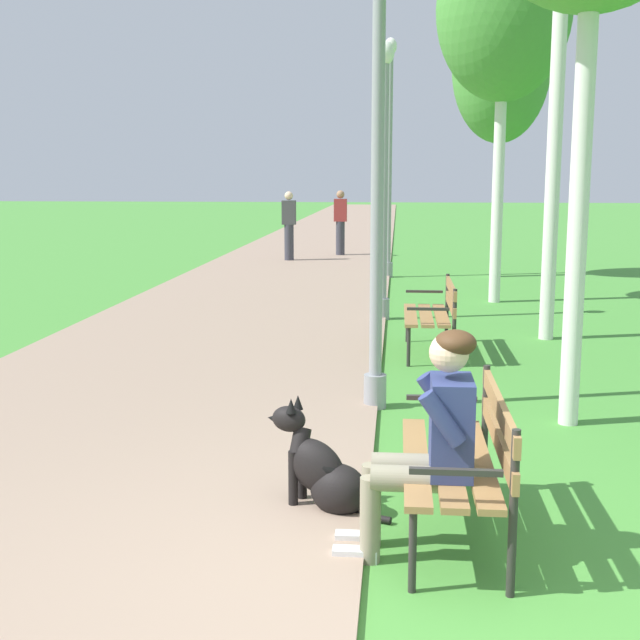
{
  "coord_description": "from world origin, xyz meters",
  "views": [
    {
      "loc": [
        -0.02,
        -3.86,
        2.04
      ],
      "look_at": [
        -0.63,
        2.79,
        0.9
      ],
      "focal_mm": 47.82,
      "sensor_mm": 36.0,
      "label": 1
    }
  ],
  "objects_px": {
    "park_bench_near": "(465,450)",
    "dog_black": "(323,471)",
    "park_bench_mid": "(435,310)",
    "lamp_post_near": "(377,174)",
    "lamp_post_mid": "(384,179)",
    "pedestrian_distant": "(289,226)",
    "birch_tree_fourth": "(504,11)",
    "birch_tree_fifth": "(501,68)",
    "pedestrian_further_distant": "(340,223)",
    "person_seated_on_near_bench": "(430,435)",
    "lamp_post_far": "(389,156)"
  },
  "relations": [
    {
      "from": "park_bench_near",
      "to": "dog_black",
      "type": "xyz_separation_m",
      "value": [
        -0.83,
        0.28,
        -0.25
      ]
    },
    {
      "from": "park_bench_mid",
      "to": "lamp_post_near",
      "type": "bearing_deg",
      "value": -104.53
    },
    {
      "from": "lamp_post_mid",
      "to": "pedestrian_distant",
      "type": "height_order",
      "value": "lamp_post_mid"
    },
    {
      "from": "park_bench_mid",
      "to": "pedestrian_distant",
      "type": "relative_size",
      "value": 0.91
    },
    {
      "from": "dog_black",
      "to": "lamp_post_near",
      "type": "xyz_separation_m",
      "value": [
        0.25,
        2.41,
        1.79
      ]
    },
    {
      "from": "birch_tree_fourth",
      "to": "birch_tree_fifth",
      "type": "distance_m",
      "value": 3.57
    },
    {
      "from": "lamp_post_mid",
      "to": "pedestrian_further_distant",
      "type": "xyz_separation_m",
      "value": [
        -1.24,
        9.38,
        -1.15
      ]
    },
    {
      "from": "birch_tree_fourth",
      "to": "pedestrian_distant",
      "type": "relative_size",
      "value": 3.61
    },
    {
      "from": "birch_tree_fourth",
      "to": "person_seated_on_near_bench",
      "type": "bearing_deg",
      "value": -98.31
    },
    {
      "from": "lamp_post_far",
      "to": "pedestrian_further_distant",
      "type": "xyz_separation_m",
      "value": [
        -1.25,
        4.32,
        -1.56
      ]
    },
    {
      "from": "lamp_post_mid",
      "to": "lamp_post_far",
      "type": "relative_size",
      "value": 0.83
    },
    {
      "from": "park_bench_near",
      "to": "dog_black",
      "type": "distance_m",
      "value": 0.91
    },
    {
      "from": "person_seated_on_near_bench",
      "to": "dog_black",
      "type": "xyz_separation_m",
      "value": [
        -0.62,
        0.55,
        -0.42
      ]
    },
    {
      "from": "birch_tree_fifth",
      "to": "lamp_post_mid",
      "type": "bearing_deg",
      "value": -111.96
    },
    {
      "from": "park_bench_mid",
      "to": "birch_tree_fourth",
      "type": "bearing_deg",
      "value": 74.69
    },
    {
      "from": "lamp_post_far",
      "to": "pedestrian_distant",
      "type": "distance_m",
      "value": 4.04
    },
    {
      "from": "park_bench_mid",
      "to": "lamp_post_near",
      "type": "xyz_separation_m",
      "value": [
        -0.61,
        -2.36,
        1.53
      ]
    },
    {
      "from": "pedestrian_further_distant",
      "to": "birch_tree_fourth",
      "type": "bearing_deg",
      "value": -68.24
    },
    {
      "from": "dog_black",
      "to": "lamp_post_far",
      "type": "xyz_separation_m",
      "value": [
        0.24,
        12.16,
        2.14
      ]
    },
    {
      "from": "park_bench_mid",
      "to": "pedestrian_further_distant",
      "type": "relative_size",
      "value": 0.91
    },
    {
      "from": "dog_black",
      "to": "lamp_post_mid",
      "type": "height_order",
      "value": "lamp_post_mid"
    },
    {
      "from": "dog_black",
      "to": "lamp_post_far",
      "type": "distance_m",
      "value": 12.35
    },
    {
      "from": "lamp_post_far",
      "to": "person_seated_on_near_bench",
      "type": "bearing_deg",
      "value": -88.3
    },
    {
      "from": "pedestrian_distant",
      "to": "birch_tree_fourth",
      "type": "bearing_deg",
      "value": -55.92
    },
    {
      "from": "birch_tree_fifth",
      "to": "park_bench_near",
      "type": "bearing_deg",
      "value": -96.99
    },
    {
      "from": "pedestrian_further_distant",
      "to": "lamp_post_mid",
      "type": "bearing_deg",
      "value": -82.49
    },
    {
      "from": "birch_tree_fourth",
      "to": "pedestrian_further_distant",
      "type": "relative_size",
      "value": 3.61
    },
    {
      "from": "park_bench_mid",
      "to": "birch_tree_fourth",
      "type": "height_order",
      "value": "birch_tree_fourth"
    },
    {
      "from": "person_seated_on_near_bench",
      "to": "lamp_post_mid",
      "type": "xyz_separation_m",
      "value": [
        -0.39,
        7.66,
        1.31
      ]
    },
    {
      "from": "lamp_post_far",
      "to": "birch_tree_fourth",
      "type": "xyz_separation_m",
      "value": [
        1.76,
        -3.22,
        2.12
      ]
    },
    {
      "from": "birch_tree_fourth",
      "to": "pedestrian_distant",
      "type": "distance_m",
      "value": 8.24
    },
    {
      "from": "park_bench_near",
      "to": "lamp_post_far",
      "type": "xyz_separation_m",
      "value": [
        -0.59,
        12.44,
        1.89
      ]
    },
    {
      "from": "park_bench_mid",
      "to": "pedestrian_further_distant",
      "type": "bearing_deg",
      "value": 99.08
    },
    {
      "from": "person_seated_on_near_bench",
      "to": "pedestrian_distant",
      "type": "height_order",
      "value": "pedestrian_distant"
    },
    {
      "from": "park_bench_near",
      "to": "person_seated_on_near_bench",
      "type": "height_order",
      "value": "person_seated_on_near_bench"
    },
    {
      "from": "lamp_post_near",
      "to": "pedestrian_distant",
      "type": "distance_m",
      "value": 12.91
    },
    {
      "from": "park_bench_near",
      "to": "pedestrian_further_distant",
      "type": "bearing_deg",
      "value": 96.24
    },
    {
      "from": "person_seated_on_near_bench",
      "to": "pedestrian_distant",
      "type": "bearing_deg",
      "value": 99.98
    },
    {
      "from": "lamp_post_mid",
      "to": "person_seated_on_near_bench",
      "type": "bearing_deg",
      "value": -87.08
    },
    {
      "from": "lamp_post_near",
      "to": "lamp_post_mid",
      "type": "distance_m",
      "value": 4.7
    },
    {
      "from": "person_seated_on_near_bench",
      "to": "lamp_post_mid",
      "type": "bearing_deg",
      "value": 92.92
    },
    {
      "from": "lamp_post_mid",
      "to": "birch_tree_fifth",
      "type": "distance_m",
      "value": 6.15
    },
    {
      "from": "park_bench_near",
      "to": "lamp_post_far",
      "type": "bearing_deg",
      "value": 92.69
    },
    {
      "from": "birch_tree_fifth",
      "to": "pedestrian_further_distant",
      "type": "relative_size",
      "value": 3.39
    },
    {
      "from": "lamp_post_near",
      "to": "lamp_post_far",
      "type": "relative_size",
      "value": 0.85
    },
    {
      "from": "park_bench_near",
      "to": "park_bench_mid",
      "type": "xyz_separation_m",
      "value": [
        0.04,
        5.05,
        0.0
      ]
    },
    {
      "from": "park_bench_near",
      "to": "pedestrian_further_distant",
      "type": "relative_size",
      "value": 0.91
    },
    {
      "from": "park_bench_mid",
      "to": "person_seated_on_near_bench",
      "type": "relative_size",
      "value": 1.2
    },
    {
      "from": "pedestrian_distant",
      "to": "pedestrian_further_distant",
      "type": "relative_size",
      "value": 1.0
    },
    {
      "from": "lamp_post_mid",
      "to": "birch_tree_fifth",
      "type": "height_order",
      "value": "birch_tree_fifth"
    }
  ]
}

